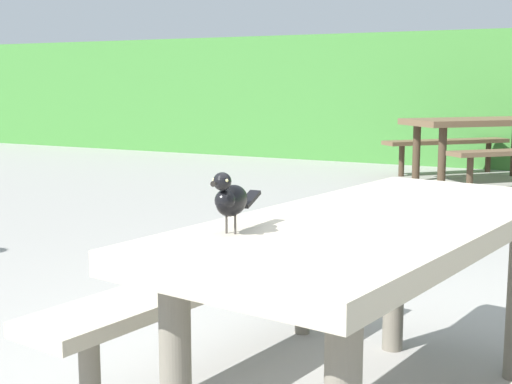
{
  "coord_description": "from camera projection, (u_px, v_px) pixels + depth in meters",
  "views": [
    {
      "loc": [
        0.72,
        -2.15,
        1.17
      ],
      "look_at": [
        -0.28,
        -0.23,
        0.84
      ],
      "focal_mm": 50.52,
      "sensor_mm": 36.0,
      "label": 1
    }
  ],
  "objects": [
    {
      "name": "picnic_table_mid_right",
      "position": [
        481.0,
        134.0,
        8.43
      ],
      "size": [
        2.4,
        2.4,
        0.74
      ],
      "color": "brown",
      "rests_on": "ground"
    },
    {
      "name": "picnic_table_foreground",
      "position": [
        378.0,
        269.0,
        2.39
      ],
      "size": [
        1.92,
        1.94,
        0.74
      ],
      "color": "#B2A893",
      "rests_on": "ground"
    },
    {
      "name": "bird_grackle",
      "position": [
        230.0,
        199.0,
        2.05
      ],
      "size": [
        0.08,
        0.29,
        0.18
      ],
      "color": "black",
      "rests_on": "picnic_table_foreground"
    }
  ]
}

